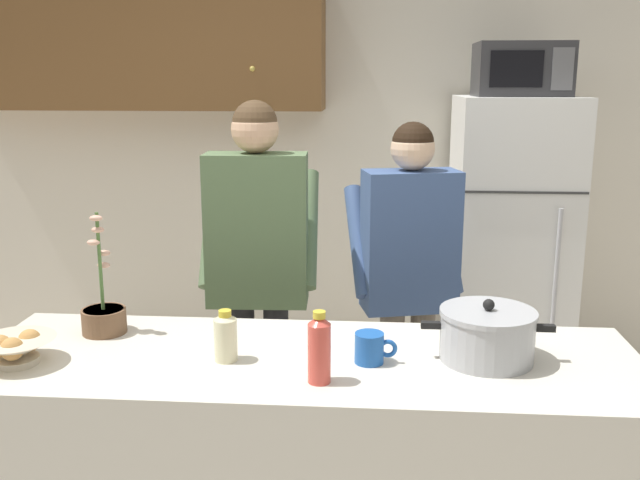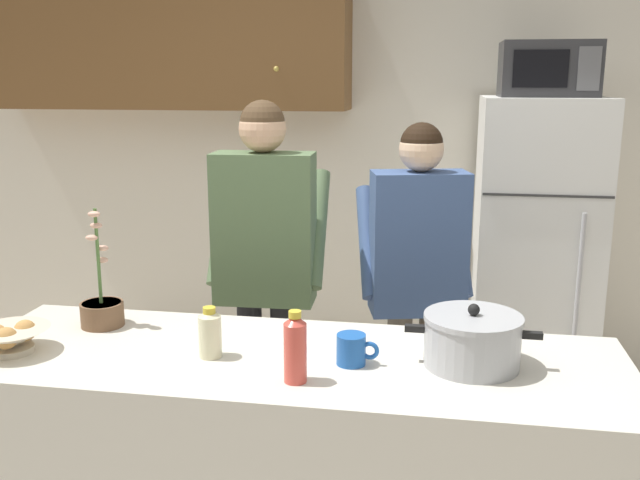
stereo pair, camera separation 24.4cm
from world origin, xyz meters
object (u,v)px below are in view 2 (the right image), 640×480
at_px(person_by_sink, 417,263).
at_px(bread_bowl, 11,338).
at_px(bottle_mid_counter, 295,347).
at_px(potted_orchid, 102,308).
at_px(microwave, 548,69).
at_px(coffee_mug, 352,349).
at_px(bottle_near_edge, 210,332).
at_px(cooking_pot, 472,340).
at_px(refrigerator, 534,253).
at_px(person_near_pot, 265,248).

distance_m(person_by_sink, bread_bowl, 1.64).
relative_size(bottle_mid_counter, potted_orchid, 0.51).
distance_m(bread_bowl, potted_orchid, 0.33).
xyz_separation_m(microwave, coffee_mug, (-0.77, -1.86, -0.85)).
bearing_deg(bottle_near_edge, cooking_pot, 4.87).
height_order(refrigerator, cooking_pot, refrigerator).
height_order(person_by_sink, bread_bowl, person_by_sink).
height_order(microwave, bottle_near_edge, microwave).
relative_size(refrigerator, person_by_sink, 1.05).
xyz_separation_m(bread_bowl, potted_orchid, (0.17, 0.29, 0.02)).
height_order(cooking_pot, bottle_mid_counter, bottle_mid_counter).
bearing_deg(refrigerator, coffee_mug, -112.34).
xyz_separation_m(microwave, cooking_pot, (-0.41, -1.81, -0.82)).
bearing_deg(bread_bowl, coffee_mug, 4.96).
height_order(refrigerator, bottle_mid_counter, refrigerator).
relative_size(cooking_pot, coffee_mug, 3.12).
height_order(person_near_pot, coffee_mug, person_near_pot).
distance_m(microwave, person_near_pot, 1.78).
bearing_deg(microwave, bread_bowl, -133.51).
bearing_deg(person_by_sink, microwave, 55.49).
bearing_deg(person_near_pot, bread_bowl, -121.57).
xyz_separation_m(microwave, person_by_sink, (-0.61, -0.89, -0.83)).
xyz_separation_m(person_by_sink, potted_orchid, (-1.08, -0.78, -0.01)).
bearing_deg(bottle_mid_counter, bread_bowl, 176.38).
xyz_separation_m(coffee_mug, bottle_mid_counter, (-0.15, -0.15, 0.06)).
bearing_deg(microwave, potted_orchid, -135.31).
bearing_deg(coffee_mug, bottle_near_edge, -177.87).
bearing_deg(refrigerator, microwave, -89.93).
height_order(person_near_pot, person_by_sink, person_near_pot).
bearing_deg(refrigerator, cooking_pot, -102.75).
height_order(bottle_mid_counter, potted_orchid, potted_orchid).
relative_size(microwave, potted_orchid, 1.14).
height_order(person_near_pot, potted_orchid, person_near_pot).
relative_size(bread_bowl, bottle_near_edge, 1.48).
height_order(refrigerator, bread_bowl, refrigerator).
bearing_deg(bottle_mid_counter, bottle_near_edge, 155.59).
height_order(microwave, bread_bowl, microwave).
relative_size(person_near_pot, potted_orchid, 4.01).
bearing_deg(person_by_sink, potted_orchid, -144.07).
distance_m(microwave, bottle_mid_counter, 2.35).
distance_m(person_near_pot, person_by_sink, 0.66).
xyz_separation_m(person_near_pot, bottle_mid_counter, (0.34, -1.02, -0.03)).
bearing_deg(bottle_near_edge, refrigerator, 57.29).
bearing_deg(person_by_sink, bottle_near_edge, -121.62).
bearing_deg(bottle_near_edge, potted_orchid, 156.02).
relative_size(refrigerator, bottle_mid_counter, 7.85).
height_order(microwave, person_near_pot, microwave).
xyz_separation_m(cooking_pot, bread_bowl, (-1.44, -0.15, -0.03)).
bearing_deg(cooking_pot, bread_bowl, -174.22).
relative_size(person_by_sink, potted_orchid, 3.80).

